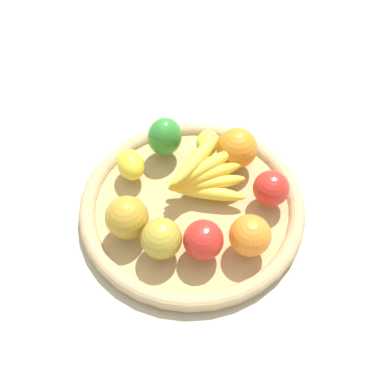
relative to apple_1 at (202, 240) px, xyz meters
name	(u,v)px	position (x,y,z in m)	size (l,w,h in m)	color
ground_plane	(192,208)	(0.00, 0.12, -0.07)	(2.40, 2.40, 0.00)	#C3B39D
basket	(192,204)	(0.00, 0.12, -0.05)	(0.45, 0.45, 0.03)	tan
apple_1	(202,240)	(0.00, 0.00, 0.00)	(0.07, 0.07, 0.07)	red
lemon_1	(131,165)	(-0.11, 0.20, -0.01)	(0.07, 0.05, 0.05)	yellow
orange_0	(237,148)	(0.11, 0.20, 0.01)	(0.08, 0.08, 0.08)	orange
apple_0	(271,188)	(0.15, 0.09, 0.00)	(0.07, 0.07, 0.07)	red
banana_bunch	(204,176)	(0.03, 0.14, 0.00)	(0.16, 0.15, 0.08)	yellow
orange_1	(250,235)	(0.08, -0.01, 0.00)	(0.07, 0.07, 0.07)	orange
apple_2	(127,217)	(-0.12, 0.07, 0.00)	(0.08, 0.08, 0.08)	#BD8E2B
bell_pepper	(165,137)	(-0.03, 0.25, 0.01)	(0.07, 0.07, 0.09)	#338D35
lemon_0	(207,143)	(0.06, 0.24, -0.01)	(0.06, 0.05, 0.05)	yellow
apple_3	(161,238)	(-0.07, 0.01, 0.00)	(0.07, 0.07, 0.07)	gold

